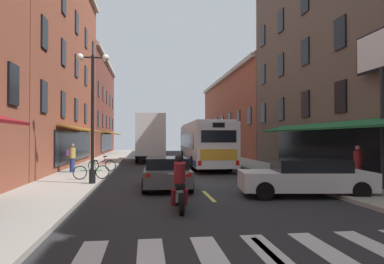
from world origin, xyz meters
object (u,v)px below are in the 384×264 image
pedestrian_mid (358,164)px  bicycle_near (91,172)px  bicycle_mid (102,165)px  billboard_sign (382,65)px  box_truck (150,138)px  sedan_near (167,172)px  motorcycle_rider (179,186)px  pedestrian_near (72,157)px  sedan_mid (151,150)px  transit_bus (204,144)px  sedan_far (306,177)px  street_lamp_twin (93,112)px

pedestrian_mid → bicycle_near: bearing=-145.8°
bicycle_mid → pedestrian_mid: 13.93m
billboard_sign → bicycle_mid: billboard_sign is taller
box_truck → pedestrian_mid: 18.84m
sedan_near → pedestrian_mid: size_ratio=2.53×
motorcycle_rider → bicycle_near: motorcycle_rider is taller
pedestrian_near → bicycle_mid: bearing=100.0°
bicycle_mid → pedestrian_near: bearing=-163.1°
sedan_mid → billboard_sign: bearing=-72.3°
bicycle_near → bicycle_mid: size_ratio=1.01×
sedan_near → bicycle_near: bearing=144.8°
billboard_sign → bicycle_near: billboard_sign is taller
bicycle_near → motorcycle_rider: bearing=-62.6°
sedan_mid → transit_bus: bearing=-75.9°
sedan_mid → pedestrian_near: 19.86m
billboard_sign → pedestrian_mid: bearing=100.4°
box_truck → pedestrian_mid: box_truck is taller
motorcycle_rider → pedestrian_near: 11.83m
sedan_mid → motorcycle_rider: 29.84m
bicycle_mid → pedestrian_near: pedestrian_near is taller
pedestrian_near → bicycle_near: bearing=17.7°
motorcycle_rider → pedestrian_mid: pedestrian_mid is taller
motorcycle_rider → bicycle_mid: (-3.61, 11.09, -0.21)m
motorcycle_rider → pedestrian_mid: 8.89m
sedan_far → pedestrian_near: bearing=139.0°
pedestrian_near → billboard_sign: bearing=51.8°
transit_bus → pedestrian_mid: (4.83, -11.48, -0.69)m
pedestrian_mid → transit_bus: bearing=163.0°
billboard_sign → street_lamp_twin: billboard_sign is taller
transit_bus → street_lamp_twin: size_ratio=2.11×
billboard_sign → box_truck: 20.27m
pedestrian_near → street_lamp_twin: street_lamp_twin is taller
sedan_near → street_lamp_twin: street_lamp_twin is taller
bicycle_near → pedestrian_mid: (11.73, -3.36, 0.50)m
box_truck → bicycle_near: bearing=-102.7°
street_lamp_twin → bicycle_mid: bearing=92.9°
bicycle_near → pedestrian_near: 4.02m
bicycle_mid → street_lamp_twin: street_lamp_twin is taller
bicycle_mid → sedan_far: bearing=-47.7°
bicycle_mid → billboard_sign: bearing=-36.2°
sedan_near → bicycle_mid: sedan_near is taller
box_truck → bicycle_near: size_ratio=4.28×
sedan_mid → sedan_far: size_ratio=0.90×
billboard_sign → box_truck: size_ratio=0.88×
transit_bus → sedan_near: transit_bus is taller
sedan_far → bicycle_near: size_ratio=2.87×
box_truck → billboard_sign: bearing=-63.5°
billboard_sign → bicycle_near: bearing=158.8°
transit_bus → pedestrian_near: 9.69m
motorcycle_rider → street_lamp_twin: 6.82m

